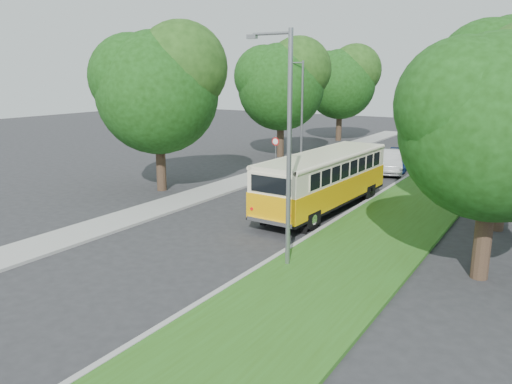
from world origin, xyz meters
The scene contains 13 objects.
ground centered at (0.00, 0.00, 0.00)m, with size 120.00×120.00×0.00m, color #272729.
curb centered at (3.60, 5.00, 0.07)m, with size 0.20×70.00×0.15m, color gray.
grass_verge centered at (5.95, 5.00, 0.07)m, with size 4.50×70.00×0.13m, color #2B5416.
sidewalk centered at (-4.80, 5.00, 0.06)m, with size 2.20×70.00×0.12m, color gray.
treeline centered at (3.15, 17.99, 5.93)m, with size 24.27×41.91×9.46m.
lamppost_near centered at (4.21, -2.50, 4.37)m, with size 1.71×0.16×8.00m.
lamppost_far centered at (-4.70, 16.00, 4.12)m, with size 1.71×0.16×7.50m.
warning_sign centered at (-4.50, 11.98, 1.71)m, with size 0.56×0.10×2.50m.
vintage_bus centered at (2.27, 4.93, 1.45)m, with size 2.51×9.76×2.90m, color #F6AB07, non-canonical shape.
car_silver centered at (1.42, 12.20, 0.71)m, with size 1.68×4.18×1.42m, color #B3B3B9.
car_white centered at (1.96, 16.12, 0.77)m, with size 1.62×4.65×1.53m, color silver.
car_blue centered at (2.07, 17.62, 0.65)m, with size 1.83×4.49×1.30m, color navy.
car_grey centered at (3.00, 23.14, 0.64)m, with size 2.12×4.60×1.28m, color #5C5E64.
Camera 1 is at (12.07, -16.99, 6.60)m, focal length 35.00 mm.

